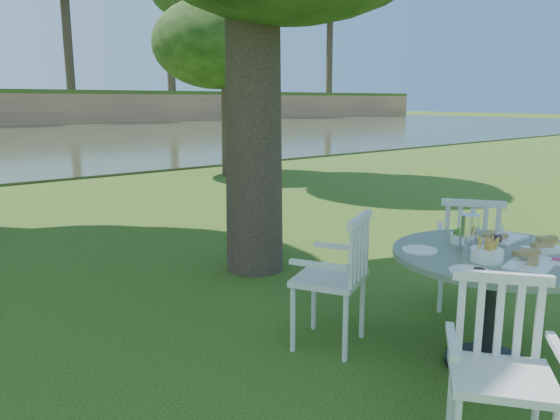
# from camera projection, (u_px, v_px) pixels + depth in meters

# --- Properties ---
(ground) EXTENTS (140.00, 140.00, 0.00)m
(ground) POSITION_uv_depth(u_px,v_px,m) (295.00, 312.00, 4.62)
(ground) COLOR #203E0D
(ground) RESTS_ON ground
(table) EXTENTS (1.31, 1.31, 0.79)m
(table) POSITION_uv_depth(u_px,v_px,m) (494.00, 277.00, 3.55)
(table) COLOR black
(table) RESTS_ON ground
(chair_ne) EXTENTS (0.65, 0.66, 0.97)m
(chair_ne) POSITION_uv_depth(u_px,v_px,m) (470.00, 246.00, 4.53)
(chair_ne) COLOR silver
(chair_ne) RESTS_ON ground
(chair_nw) EXTENTS (0.65, 0.63, 0.98)m
(chair_nw) POSITION_uv_depth(u_px,v_px,m) (342.00, 271.00, 3.87)
(chair_nw) COLOR silver
(chair_nw) RESTS_ON ground
(chair_sw) EXTENTS (0.63, 0.64, 0.93)m
(chair_sw) POSITION_uv_depth(u_px,v_px,m) (500.00, 356.00, 2.64)
(chair_sw) COLOR silver
(chair_sw) RESTS_ON ground
(tableware) EXTENTS (1.17, 0.89, 0.24)m
(tableware) POSITION_uv_depth(u_px,v_px,m) (486.00, 245.00, 3.52)
(tableware) COLOR white
(tableware) RESTS_ON table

